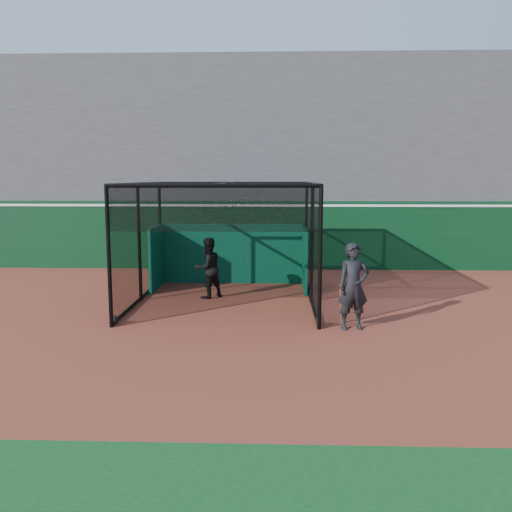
{
  "coord_description": "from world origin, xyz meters",
  "views": [
    {
      "loc": [
        0.91,
        -11.43,
        3.34
      ],
      "look_at": [
        0.43,
        2.0,
        1.4
      ],
      "focal_mm": 38.0,
      "sensor_mm": 36.0,
      "label": 1
    }
  ],
  "objects": [
    {
      "name": "outfield_wall",
      "position": [
        0.0,
        8.5,
        1.29
      ],
      "size": [
        50.0,
        0.5,
        2.5
      ],
      "color": "#093216",
      "rests_on": "ground"
    },
    {
      "name": "on_deck_player",
      "position": [
        2.64,
        0.38,
        0.96
      ],
      "size": [
        0.78,
        0.59,
        1.93
      ],
      "color": "black",
      "rests_on": "ground"
    },
    {
      "name": "batter",
      "position": [
        -0.97,
        3.45,
        0.85
      ],
      "size": [
        1.04,
        1.02,
        1.69
      ],
      "primitive_type": "imported",
      "rotation": [
        0.0,
        0.0,
        3.87
      ],
      "color": "black",
      "rests_on": "ground"
    },
    {
      "name": "ground",
      "position": [
        0.0,
        0.0,
        0.0
      ],
      "size": [
        120.0,
        120.0,
        0.0
      ],
      "primitive_type": "plane",
      "color": "brown",
      "rests_on": "ground"
    },
    {
      "name": "batting_cage",
      "position": [
        -0.44,
        3.05,
        1.59
      ],
      "size": [
        4.77,
        5.51,
        3.18
      ],
      "color": "black",
      "rests_on": "ground"
    },
    {
      "name": "grandstand",
      "position": [
        0.0,
        12.27,
        4.48
      ],
      "size": [
        50.0,
        7.85,
        8.95
      ],
      "color": "#4C4C4F",
      "rests_on": "ground"
    }
  ]
}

